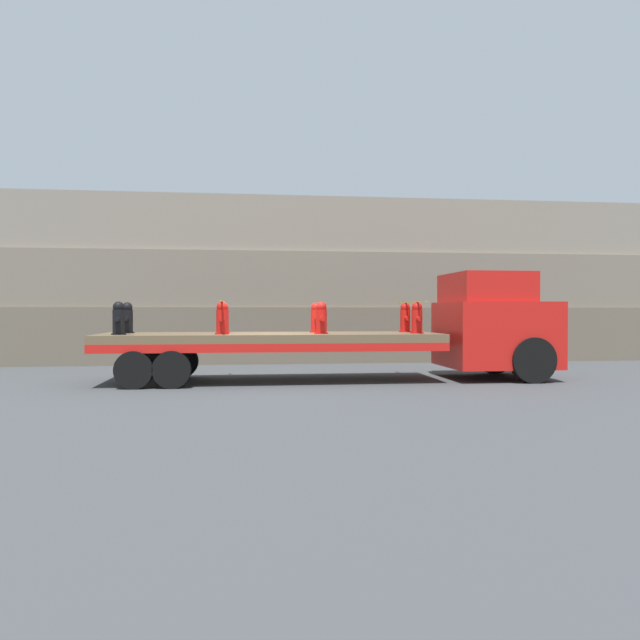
{
  "coord_description": "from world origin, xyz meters",
  "views": [
    {
      "loc": [
        -0.7,
        -15.6,
        1.73
      ],
      "look_at": [
        1.23,
        0.0,
        1.53
      ],
      "focal_mm": 35.0,
      "sensor_mm": 36.0,
      "label": 1
    }
  ],
  "objects_px": {
    "fire_hydrant_red_near_1": "(222,319)",
    "fire_hydrant_red_far_1": "(223,318)",
    "flatbed_trailer": "(253,342)",
    "fire_hydrant_red_far_3": "(405,318)",
    "truck_cab": "(497,325)",
    "fire_hydrant_red_near_2": "(321,318)",
    "fire_hydrant_black_far_0": "(127,318)",
    "fire_hydrant_black_near_0": "(119,319)",
    "fire_hydrant_red_near_3": "(417,318)",
    "fire_hydrant_red_far_2": "(316,318)"
  },
  "relations": [
    {
      "from": "fire_hydrant_red_near_1",
      "to": "fire_hydrant_red_far_2",
      "type": "xyz_separation_m",
      "value": [
        2.39,
        1.12,
        0.0
      ]
    },
    {
      "from": "fire_hydrant_black_near_0",
      "to": "fire_hydrant_red_near_2",
      "type": "relative_size",
      "value": 1.0
    },
    {
      "from": "fire_hydrant_red_near_1",
      "to": "fire_hydrant_red_far_1",
      "type": "height_order",
      "value": "same"
    },
    {
      "from": "fire_hydrant_black_near_0",
      "to": "fire_hydrant_red_far_3",
      "type": "relative_size",
      "value": 1.0
    },
    {
      "from": "fire_hydrant_red_far_1",
      "to": "fire_hydrant_red_far_2",
      "type": "bearing_deg",
      "value": 0.0
    },
    {
      "from": "truck_cab",
      "to": "fire_hydrant_red_near_2",
      "type": "xyz_separation_m",
      "value": [
        -4.72,
        -0.56,
        0.18
      ]
    },
    {
      "from": "fire_hydrant_red_near_1",
      "to": "fire_hydrant_red_far_2",
      "type": "relative_size",
      "value": 1.0
    },
    {
      "from": "fire_hydrant_red_near_1",
      "to": "truck_cab",
      "type": "bearing_deg",
      "value": 4.49
    },
    {
      "from": "flatbed_trailer",
      "to": "fire_hydrant_black_far_0",
      "type": "distance_m",
      "value": 3.24
    },
    {
      "from": "fire_hydrant_red_far_2",
      "to": "fire_hydrant_red_near_3",
      "type": "distance_m",
      "value": 2.64
    },
    {
      "from": "fire_hydrant_black_near_0",
      "to": "flatbed_trailer",
      "type": "bearing_deg",
      "value": 10.09
    },
    {
      "from": "truck_cab",
      "to": "fire_hydrant_red_near_3",
      "type": "relative_size",
      "value": 3.52
    },
    {
      "from": "flatbed_trailer",
      "to": "fire_hydrant_red_near_3",
      "type": "height_order",
      "value": "fire_hydrant_red_near_3"
    },
    {
      "from": "fire_hydrant_red_near_1",
      "to": "fire_hydrant_red_near_2",
      "type": "distance_m",
      "value": 2.39
    },
    {
      "from": "flatbed_trailer",
      "to": "fire_hydrant_red_far_3",
      "type": "bearing_deg",
      "value": 7.88
    },
    {
      "from": "truck_cab",
      "to": "fire_hydrant_red_far_3",
      "type": "distance_m",
      "value": 2.4
    },
    {
      "from": "fire_hydrant_red_near_1",
      "to": "flatbed_trailer",
      "type": "bearing_deg",
      "value": 36.77
    },
    {
      "from": "fire_hydrant_red_near_2",
      "to": "fire_hydrant_red_far_3",
      "type": "xyz_separation_m",
      "value": [
        2.39,
        1.12,
        0.0
      ]
    },
    {
      "from": "flatbed_trailer",
      "to": "fire_hydrant_red_far_3",
      "type": "distance_m",
      "value": 4.12
    },
    {
      "from": "fire_hydrant_red_far_2",
      "to": "fire_hydrant_black_far_0",
      "type": "bearing_deg",
      "value": 180.0
    },
    {
      "from": "fire_hydrant_red_far_1",
      "to": "fire_hydrant_red_near_3",
      "type": "height_order",
      "value": "same"
    },
    {
      "from": "flatbed_trailer",
      "to": "fire_hydrant_red_near_2",
      "type": "bearing_deg",
      "value": -18.75
    },
    {
      "from": "flatbed_trailer",
      "to": "fire_hydrant_black_far_0",
      "type": "bearing_deg",
      "value": 169.91
    },
    {
      "from": "fire_hydrant_red_far_2",
      "to": "fire_hydrant_red_far_3",
      "type": "height_order",
      "value": "same"
    },
    {
      "from": "fire_hydrant_red_far_2",
      "to": "fire_hydrant_red_far_1",
      "type": "bearing_deg",
      "value": 180.0
    },
    {
      "from": "fire_hydrant_red_near_1",
      "to": "fire_hydrant_red_near_2",
      "type": "height_order",
      "value": "same"
    },
    {
      "from": "fire_hydrant_red_far_2",
      "to": "fire_hydrant_red_near_1",
      "type": "bearing_deg",
      "value": -154.97
    },
    {
      "from": "truck_cab",
      "to": "fire_hydrant_red_far_1",
      "type": "xyz_separation_m",
      "value": [
        -7.11,
        0.56,
        0.18
      ]
    },
    {
      "from": "flatbed_trailer",
      "to": "fire_hydrant_black_far_0",
      "type": "height_order",
      "value": "fire_hydrant_black_far_0"
    },
    {
      "from": "fire_hydrant_red_far_1",
      "to": "fire_hydrant_red_near_3",
      "type": "xyz_separation_m",
      "value": [
        4.79,
        -1.12,
        0.0
      ]
    },
    {
      "from": "truck_cab",
      "to": "fire_hydrant_red_near_1",
      "type": "height_order",
      "value": "truck_cab"
    },
    {
      "from": "fire_hydrant_black_near_0",
      "to": "fire_hydrant_red_near_2",
      "type": "distance_m",
      "value": 4.79
    },
    {
      "from": "fire_hydrant_black_near_0",
      "to": "fire_hydrant_red_near_1",
      "type": "bearing_deg",
      "value": 0.0
    },
    {
      "from": "fire_hydrant_red_near_2",
      "to": "fire_hydrant_red_near_3",
      "type": "distance_m",
      "value": 2.39
    },
    {
      "from": "fire_hydrant_red_far_3",
      "to": "flatbed_trailer",
      "type": "bearing_deg",
      "value": -172.12
    },
    {
      "from": "flatbed_trailer",
      "to": "fire_hydrant_red_far_3",
      "type": "relative_size",
      "value": 10.75
    },
    {
      "from": "truck_cab",
      "to": "fire_hydrant_red_near_3",
      "type": "height_order",
      "value": "truck_cab"
    },
    {
      "from": "truck_cab",
      "to": "fire_hydrant_black_far_0",
      "type": "xyz_separation_m",
      "value": [
        -9.5,
        0.56,
        0.18
      ]
    },
    {
      "from": "fire_hydrant_red_near_1",
      "to": "fire_hydrant_red_far_2",
      "type": "height_order",
      "value": "same"
    },
    {
      "from": "fire_hydrant_black_near_0",
      "to": "fire_hydrant_red_near_2",
      "type": "xyz_separation_m",
      "value": [
        4.79,
        0.0,
        0.0
      ]
    },
    {
      "from": "flatbed_trailer",
      "to": "fire_hydrant_red_far_3",
      "type": "xyz_separation_m",
      "value": [
        4.04,
        0.56,
        0.6
      ]
    },
    {
      "from": "fire_hydrant_red_near_2",
      "to": "fire_hydrant_red_near_1",
      "type": "bearing_deg",
      "value": 180.0
    },
    {
      "from": "fire_hydrant_red_far_1",
      "to": "fire_hydrant_black_near_0",
      "type": "bearing_deg",
      "value": -154.97
    },
    {
      "from": "truck_cab",
      "to": "fire_hydrant_red_far_2",
      "type": "height_order",
      "value": "truck_cab"
    },
    {
      "from": "fire_hydrant_red_far_2",
      "to": "truck_cab",
      "type": "bearing_deg",
      "value": -6.75
    },
    {
      "from": "fire_hydrant_black_near_0",
      "to": "truck_cab",
      "type": "bearing_deg",
      "value": 3.36
    },
    {
      "from": "fire_hydrant_red_far_3",
      "to": "truck_cab",
      "type": "bearing_deg",
      "value": -13.51
    },
    {
      "from": "fire_hydrant_red_near_2",
      "to": "fire_hydrant_red_far_2",
      "type": "xyz_separation_m",
      "value": [
        0.0,
        1.12,
        0.0
      ]
    },
    {
      "from": "fire_hydrant_red_near_1",
      "to": "fire_hydrant_red_far_1",
      "type": "bearing_deg",
      "value": 90.0
    },
    {
      "from": "fire_hydrant_red_near_1",
      "to": "fire_hydrant_red_far_3",
      "type": "xyz_separation_m",
      "value": [
        4.79,
        1.12,
        0.0
      ]
    }
  ]
}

